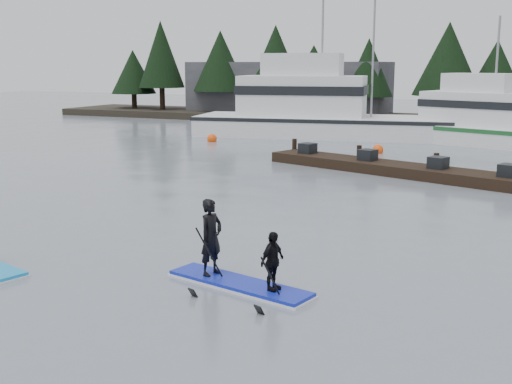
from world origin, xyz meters
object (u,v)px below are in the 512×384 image
at_px(fishing_boat_medium, 496,135).
at_px(paddleboard_duo, 236,258).
at_px(floating_dock, 406,170).
at_px(fishing_boat_large, 326,125).

distance_m(fishing_boat_medium, paddleboard_duo, 29.12).
distance_m(floating_dock, paddleboard_duo, 15.94).
xyz_separation_m(fishing_boat_large, floating_dock, (8.11, -13.42, -0.56)).
bearing_deg(fishing_boat_large, floating_dock, -68.80).
relative_size(fishing_boat_large, floating_dock, 1.36).
distance_m(fishing_boat_large, fishing_boat_medium, 10.89).
distance_m(fishing_boat_large, floating_dock, 15.69).
bearing_deg(fishing_boat_medium, floating_dock, -82.86).
height_order(fishing_boat_medium, floating_dock, fishing_boat_medium).
relative_size(fishing_boat_medium, floating_dock, 1.05).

